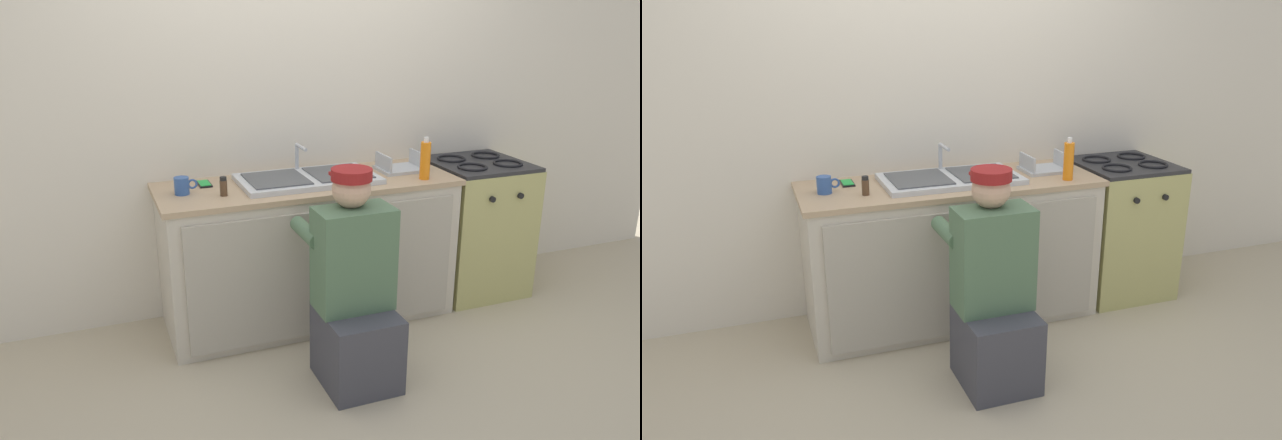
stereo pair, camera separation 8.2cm
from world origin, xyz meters
The scene contains 12 objects.
ground_plane centered at (0.00, 0.00, 0.00)m, with size 12.00×12.00×0.00m, color tan.
back_wall centered at (0.00, 0.65, 1.25)m, with size 6.00×0.10×2.50m, color beige.
counter_cabinet centered at (0.00, 0.29, 0.42)m, with size 1.71×0.62×0.83m.
countertop centered at (0.00, 0.30, 0.85)m, with size 1.75×0.62×0.03m, color tan.
sink_double_basin centered at (0.00, 0.30, 0.89)m, with size 0.80×0.44×0.19m.
stove_range centered at (1.18, 0.30, 0.44)m, with size 0.59×0.62×0.89m.
plumber_person centered at (-0.02, -0.43, 0.46)m, with size 0.42×0.61×1.10m.
cell_phone centered at (-0.58, 0.44, 0.87)m, with size 0.07×0.14×0.01m.
soap_bottle_orange centered at (0.66, 0.10, 0.98)m, with size 0.06×0.06×0.25m.
spice_bottle_pepper centered at (-0.52, 0.19, 0.92)m, with size 0.04×0.04×0.10m.
coffee_mug centered at (-0.72, 0.30, 0.91)m, with size 0.13×0.08×0.09m.
dish_rack_tray centered at (0.62, 0.33, 0.89)m, with size 0.28×0.22×0.11m.
Camera 1 is at (-1.19, -2.99, 1.84)m, focal length 35.00 mm.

